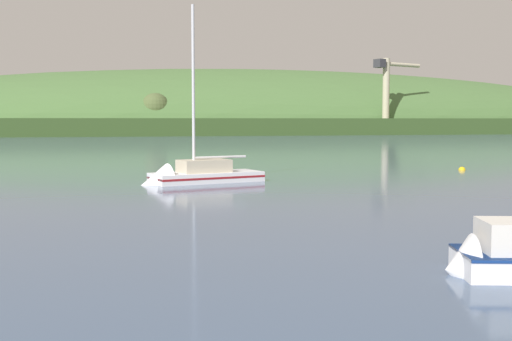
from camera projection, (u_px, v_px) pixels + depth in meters
The scene contains 4 objects.
far_shoreline_hill at pixel (252, 131), 238.56m from camera, with size 428.88×137.26×45.76m.
dockside_crane at pixel (387, 96), 201.10m from camera, with size 17.87×9.18×23.45m.
sailboat_midwater_white at pixel (193, 180), 44.69m from camera, with size 9.17×5.59×13.63m.
mooring_buoy_far_upstream at pixel (462, 170), 55.98m from camera, with size 0.59×0.59×0.67m.
Camera 1 is at (-7.07, 2.23, 4.35)m, focal length 45.31 mm.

